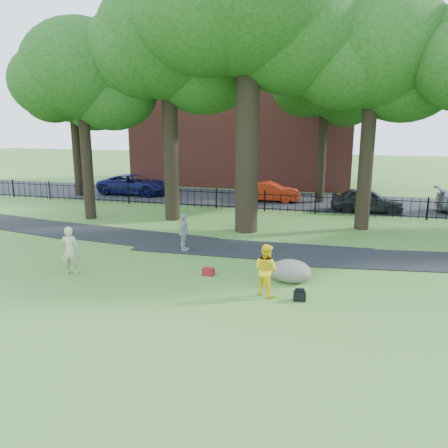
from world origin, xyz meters
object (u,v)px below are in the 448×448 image
(red_sedan, at_px, (270,192))
(lamppost, at_px, (88,188))
(woman, at_px, (70,251))
(man, at_px, (266,270))
(big_tree, at_px, (252,9))
(boulder, at_px, (291,270))

(red_sedan, bearing_deg, lamppost, 129.17)
(woman, bearing_deg, man, 164.24)
(man, bearing_deg, red_sedan, -50.63)
(big_tree, height_order, man, big_tree)
(man, height_order, red_sedan, man)
(lamppost, bearing_deg, red_sedan, 35.51)
(man, distance_m, red_sedan, 16.34)
(boulder, distance_m, lamppost, 13.96)
(woman, xyz_separation_m, red_sedan, (4.37, 16.09, -0.21))
(woman, relative_size, lamppost, 0.50)
(big_tree, bearing_deg, woman, -121.29)
(boulder, xyz_separation_m, red_sedan, (-3.23, 14.71, 0.25))
(woman, height_order, lamppost, lamppost)
(woman, bearing_deg, big_tree, -136.74)
(man, relative_size, red_sedan, 0.41)
(man, xyz_separation_m, boulder, (0.60, 1.42, -0.42))
(big_tree, xyz_separation_m, woman, (-4.75, -7.82, -9.28))
(man, height_order, lamppost, lamppost)
(woman, relative_size, man, 1.05)
(red_sedan, bearing_deg, man, -173.09)
(big_tree, xyz_separation_m, boulder, (2.85, -6.43, -9.74))
(lamppost, relative_size, red_sedan, 0.87)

